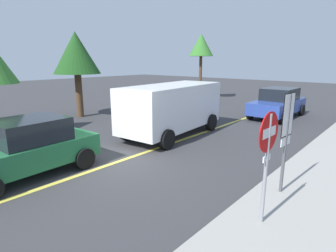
% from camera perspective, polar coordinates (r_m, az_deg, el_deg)
% --- Properties ---
extents(ground_plane, '(80.00, 80.00, 0.00)m').
position_cam_1_polar(ground_plane, '(9.14, -10.61, -7.42)').
color(ground_plane, '#38383A').
extents(sidewalk_curb, '(40.00, 2.50, 0.15)m').
position_cam_1_polar(sidewalk_curb, '(6.23, 24.75, -18.22)').
color(sidewalk_curb, '#9E9B93').
extents(lane_marking_centre, '(28.00, 0.16, 0.01)m').
position_cam_1_polar(lane_marking_centre, '(11.13, 1.56, -3.34)').
color(lane_marking_centre, '#E0D14C').
extents(stop_sign, '(0.76, 0.07, 2.34)m').
position_cam_1_polar(stop_sign, '(5.39, 19.86, -4.92)').
color(stop_sign, gray).
rests_on(stop_sign, ground_plane).
extents(speed_limit_sign, '(0.54, 0.07, 2.52)m').
position_cam_1_polar(speed_limit_sign, '(6.81, 23.41, -0.05)').
color(speed_limit_sign, '#4C4C51').
rests_on(speed_limit_sign, ground_plane).
extents(white_van, '(5.36, 2.64, 2.20)m').
position_cam_1_polar(white_van, '(11.96, 0.93, 4.06)').
color(white_van, white).
rests_on(white_van, ground_plane).
extents(car_blue_near_curb, '(4.48, 2.06, 1.67)m').
position_cam_1_polar(car_blue_near_curb, '(17.11, 21.82, 4.48)').
color(car_blue_near_curb, '#2D479E').
rests_on(car_blue_near_curb, ground_plane).
extents(car_green_mid_road, '(3.94, 2.17, 1.62)m').
position_cam_1_polar(car_green_mid_road, '(8.80, -27.20, -3.97)').
color(car_green_mid_road, '#236B3D').
rests_on(car_green_mid_road, ground_plane).
extents(tree_centre_verge, '(2.58, 2.58, 4.77)m').
position_cam_1_polar(tree_centre_verge, '(16.63, -18.48, 13.99)').
color(tree_centre_verge, '#513823').
rests_on(tree_centre_verge, ground_plane).
extents(tree_right_verge, '(1.98, 1.98, 5.31)m').
position_cam_1_polar(tree_right_verge, '(23.36, 6.88, 16.15)').
color(tree_right_verge, '#513823').
rests_on(tree_right_verge, ground_plane).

